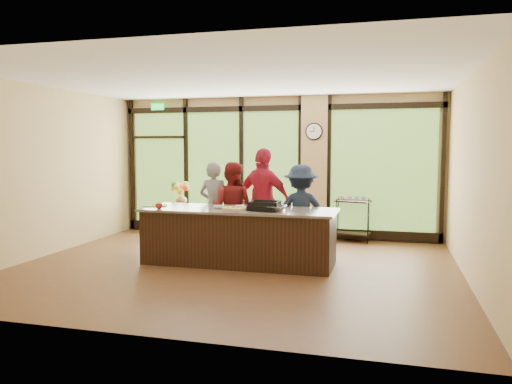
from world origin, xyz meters
The scene contains 25 objects.
floor centered at (0.00, 0.00, 0.00)m, with size 7.00×7.00×0.00m, color #52331D.
ceiling centered at (0.00, 0.00, 3.00)m, with size 7.00×7.00×0.00m, color white.
back_wall centered at (0.00, 3.00, 1.50)m, with size 7.00×7.00×0.00m, color tan.
left_wall centered at (-3.50, 0.00, 1.50)m, with size 6.00×6.00×0.00m, color tan.
right_wall centered at (3.50, 0.00, 1.50)m, with size 6.00×6.00×0.00m, color tan.
window_wall centered at (0.16, 2.95, 1.39)m, with size 6.90×0.12×3.00m.
island_base centered at (0.00, 0.30, 0.44)m, with size 3.10×1.00×0.88m, color black.
countertop centered at (0.00, 0.30, 0.90)m, with size 3.20×1.10×0.04m, color #6F645C.
wall_clock centered at (0.85, 2.87, 2.25)m, with size 0.36×0.04×0.36m.
cook_left centered at (-0.72, 1.11, 0.84)m, with size 0.61×0.40×1.67m, color slate.
cook_midleft centered at (-0.37, 1.06, 0.83)m, with size 0.81×0.63×1.66m, color maroon.
cook_midright centered at (0.21, 1.13, 0.96)m, with size 1.12×0.47×1.91m, color #A3192F.
cook_right centered at (0.90, 1.08, 0.81)m, with size 1.05×0.60×1.62m, color #182236.
roasting_pan centered at (0.47, 0.16, 0.96)m, with size 0.47×0.36×0.08m, color black.
mixing_bowl centered at (0.65, 0.14, 0.96)m, with size 0.36×0.36×0.09m, color silver.
cutting_board_left centered at (-1.50, 0.28, 0.93)m, with size 0.40×0.30×0.01m, color #4D9636.
cutting_board_center centered at (-0.12, 0.34, 0.93)m, with size 0.40×0.30×0.01m, color yellow.
cutting_board_right centered at (0.41, 0.40, 0.93)m, with size 0.42×0.31×0.01m, color yellow.
prep_bowl_near centered at (-0.32, 0.21, 0.94)m, with size 0.16×0.16×0.05m, color silver.
prep_bowl_mid centered at (0.18, 0.20, 0.94)m, with size 0.14×0.14×0.04m, color silver.
prep_bowl_far centered at (-0.03, 0.43, 0.94)m, with size 0.14×0.14×0.04m, color silver.
red_ramekin centered at (-1.25, -0.07, 0.96)m, with size 0.11×0.11×0.09m, color #B41912.
flower_stand centered at (-1.90, 2.30, 0.35)m, with size 0.35×0.35×0.70m, color black.
flower_vase centered at (-1.90, 2.30, 0.83)m, with size 0.25×0.25×0.26m, color #978052.
bar_cart centered at (1.68, 2.75, 0.56)m, with size 0.75×0.53×0.94m.
Camera 1 is at (2.38, -7.48, 1.94)m, focal length 35.00 mm.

